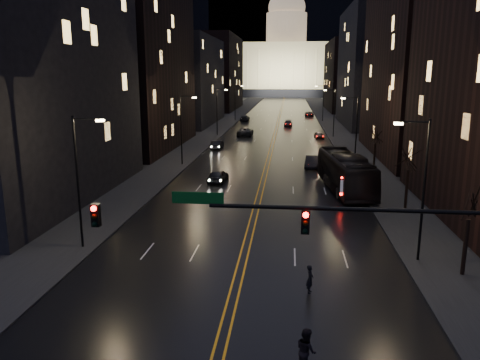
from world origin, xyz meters
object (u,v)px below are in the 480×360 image
(oncoming_car_b, at_px, (217,145))
(pedestrian_a, at_px, (310,279))
(pedestrian_b, at_px, (306,350))
(receding_car_a, at_px, (312,162))
(traffic_signal, at_px, (364,235))
(oncoming_car_a, at_px, (218,176))
(bus, at_px, (345,172))

(oncoming_car_b, relative_size, pedestrian_a, 2.69)
(pedestrian_a, xyz_separation_m, pedestrian_b, (-0.43, -6.99, 0.15))
(receding_car_a, height_order, pedestrian_a, pedestrian_a)
(traffic_signal, xyz_separation_m, oncoming_car_a, (-10.79, 30.73, -4.36))
(bus, relative_size, oncoming_car_b, 3.19)
(receding_car_a, bearing_deg, bus, -70.71)
(traffic_signal, height_order, receding_car_a, traffic_signal)
(pedestrian_b, bearing_deg, bus, -33.06)
(oncoming_car_a, distance_m, receding_car_a, 14.18)
(oncoming_car_b, bearing_deg, pedestrian_b, 104.73)
(receding_car_a, xyz_separation_m, pedestrian_b, (-2.13, -42.09, 0.17))
(pedestrian_b, bearing_deg, traffic_signal, -73.13)
(oncoming_car_b, height_order, pedestrian_b, pedestrian_b)
(oncoming_car_a, height_order, receding_car_a, receding_car_a)
(traffic_signal, distance_m, oncoming_car_a, 32.86)
(receding_car_a, bearing_deg, traffic_signal, -83.91)
(pedestrian_a, relative_size, pedestrian_b, 0.84)
(pedestrian_b, bearing_deg, oncoming_car_a, -9.40)
(traffic_signal, xyz_separation_m, receding_car_a, (-0.16, 40.11, -4.33))
(bus, height_order, pedestrian_b, bus)
(traffic_signal, bearing_deg, receding_car_a, 90.23)
(traffic_signal, bearing_deg, bus, 84.81)
(receding_car_a, bearing_deg, pedestrian_a, -86.91)
(traffic_signal, xyz_separation_m, bus, (2.59, 28.57, -3.22))
(traffic_signal, xyz_separation_m, pedestrian_b, (-2.29, -1.98, -4.16))
(bus, distance_m, pedestrian_b, 30.95)
(oncoming_car_a, bearing_deg, oncoming_car_b, -76.93)
(pedestrian_a, bearing_deg, oncoming_car_a, 29.88)
(receding_car_a, relative_size, pedestrian_b, 2.48)
(bus, xyz_separation_m, oncoming_car_b, (-17.00, 25.16, -1.19))
(bus, relative_size, receding_car_a, 2.90)
(pedestrian_a, bearing_deg, pedestrian_b, -172.83)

